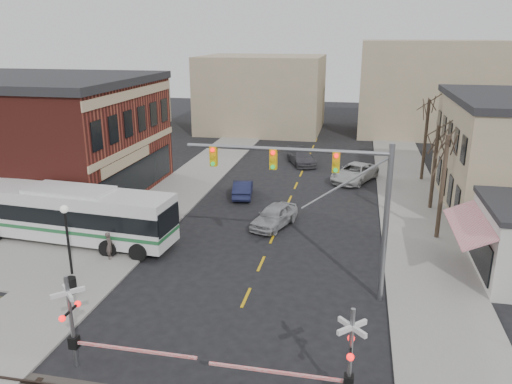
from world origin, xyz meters
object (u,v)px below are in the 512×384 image
Objects in this scene: car_a at (274,216)px; car_b at (243,189)px; street_lamp at (66,225)px; transit_bus at (72,214)px; car_d at (301,157)px; pedestrian_near at (109,245)px; car_c at (355,173)px; traffic_signal_mast at (330,187)px; rr_crossing_east at (337,359)px; rr_crossing_west at (82,324)px; pedestrian_far at (96,221)px; trash_bin at (71,285)px.

car_a reaches higher than car_b.
transit_bus is at bearing 118.96° from street_lamp.
pedestrian_near is at bearing -131.23° from car_d.
car_c is at bearing 55.81° from street_lamp.
pedestrian_near is (-12.70, 1.49, -4.80)m from traffic_signal_mast.
car_b is (8.46, 11.28, -1.24)m from transit_bus.
car_a is 11.26m from pedestrian_near.
car_a is at bearing 106.74° from rr_crossing_east.
rr_crossing_west is 1.23× the size of car_a.
pedestrian_far is at bearing 141.63° from rr_crossing_east.
street_lamp is at bearing 59.28° from car_b.
trash_bin is at bearing -128.77° from car_d.
street_lamp reaches higher than trash_bin.
pedestrian_far is at bearing -142.58° from car_a.
car_a is (-4.14, 8.80, -4.96)m from traffic_signal_mast.
traffic_signal_mast is at bearing 96.64° from rr_crossing_east.
pedestrian_far is (-11.25, -3.95, 0.22)m from car_a.
traffic_signal_mast is 8.96m from rr_crossing_east.
rr_crossing_east is 34.92m from car_d.
transit_bus is 3.21× the size of car_b.
traffic_signal_mast is at bearing 11.94° from trash_bin.
car_a is at bearing -63.58° from pedestrian_near.
pedestrian_far is at bearing 105.32° from street_lamp.
street_lamp reaches higher than car_d.
transit_bus is 17.02m from traffic_signal_mast.
trash_bin is at bearing 165.41° from pedestrian_near.
transit_bus reaches higher than car_c.
rr_crossing_east is 16.51m from street_lamp.
trash_bin is (3.48, -6.20, -1.41)m from transit_bus.
traffic_signal_mast is 14.13m from street_lamp.
car_d is (-4.30, 26.42, -4.99)m from traffic_signal_mast.
street_lamp is 3.32m from trash_bin.
rr_crossing_west reaches higher than car_c.
car_d is (4.64, 34.30, -1.23)m from rr_crossing_west.
rr_crossing_west reaches higher than car_d.
traffic_signal_mast is 16.81m from pedestrian_far.
traffic_signal_mast reaches higher than car_c.
street_lamp reaches higher than pedestrian_near.
rr_crossing_west is 1.33× the size of car_b.
car_d is 24.25m from pedestrian_far.
rr_crossing_west is 8.68m from street_lamp.
car_c is (17.33, 17.72, -1.14)m from transit_bus.
car_a is 0.89× the size of car_d.
rr_crossing_east is at bearing -83.36° from traffic_signal_mast.
transit_bus is 25.86m from car_d.
car_c is (14.95, 22.02, -2.21)m from street_lamp.
traffic_signal_mast is at bearing -46.76° from car_a.
car_b is (-8.70, 22.87, -1.27)m from rr_crossing_east.
street_lamp is (-14.78, 7.28, 1.04)m from rr_crossing_east.
street_lamp reaches higher than pedestrian_far.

